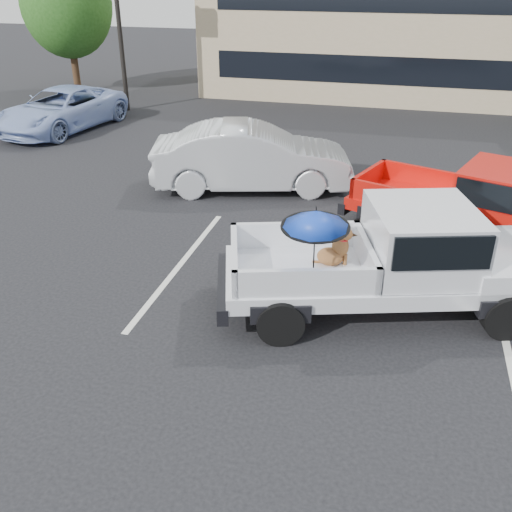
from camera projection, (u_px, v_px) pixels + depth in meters
The scene contains 9 objects.
ground at pixel (311, 344), 9.05m from camera, with size 90.00×90.00×0.00m, color black.
stripe_left at pixel (180, 264), 11.44m from camera, with size 0.12×5.00×0.01m, color silver.
stripe_right at pixel (498, 305), 10.09m from camera, with size 0.12×5.00×0.01m, color silver.
motel_building at pixel (440, 18), 25.16m from camera, with size 20.40×8.40×6.30m.
tree_left at pixel (66, 4), 25.09m from camera, with size 3.96×3.96×6.02m.
silver_pickup at pixel (406, 255), 9.52m from camera, with size 6.01×3.55×2.06m.
red_pickup at pixel (492, 205), 11.70m from camera, with size 5.67×3.59×1.77m.
silver_sedan at pixel (252, 157), 14.90m from camera, with size 1.80×5.17×1.70m, color silver.
blue_suv at pixel (62, 109), 20.30m from camera, with size 2.40×5.20×1.44m, color #91A8D9.
Camera 1 is at (1.02, -7.37, 5.40)m, focal length 40.00 mm.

